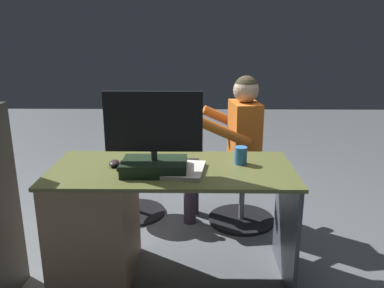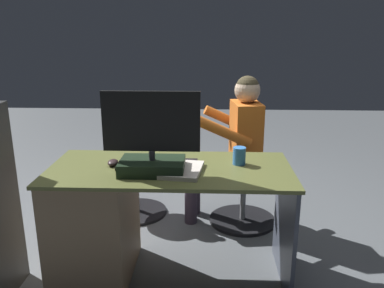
{
  "view_description": "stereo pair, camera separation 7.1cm",
  "coord_description": "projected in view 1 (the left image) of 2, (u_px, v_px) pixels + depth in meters",
  "views": [
    {
      "loc": [
        -0.15,
        2.63,
        1.52
      ],
      "look_at": [
        -0.11,
        -0.01,
        0.75
      ],
      "focal_mm": 37.07,
      "sensor_mm": 36.0,
      "label": 1
    },
    {
      "loc": [
        -0.22,
        2.63,
        1.52
      ],
      "look_at": [
        -0.11,
        -0.01,
        0.75
      ],
      "focal_mm": 37.07,
      "sensor_mm": 36.0,
      "label": 2
    }
  ],
  "objects": [
    {
      "name": "ground_plane",
      "position": [
        177.0,
        241.0,
        2.95
      ],
      "size": [
        10.0,
        10.0,
        0.0
      ],
      "primitive_type": "plane",
      "color": "#585D61"
    },
    {
      "name": "teddy_bear",
      "position": [
        133.0,
        144.0,
        3.23
      ],
      "size": [
        0.24,
        0.24,
        0.35
      ],
      "color": "#DAAD86",
      "rests_on": "office_chair_teddy"
    },
    {
      "name": "cup",
      "position": [
        241.0,
        155.0,
        2.41
      ],
      "size": [
        0.08,
        0.08,
        0.11
      ],
      "primitive_type": "cylinder",
      "color": "#3372BF",
      "rests_on": "desk"
    },
    {
      "name": "person",
      "position": [
        232.0,
        139.0,
        3.08
      ],
      "size": [
        0.59,
        0.52,
        1.19
      ],
      "color": "orange",
      "rests_on": "ground_plane"
    },
    {
      "name": "computer_mouse",
      "position": [
        114.0,
        163.0,
        2.38
      ],
      "size": [
        0.06,
        0.1,
        0.04
      ],
      "primitive_type": "ellipsoid",
      "color": "#2E2022",
      "rests_on": "desk"
    },
    {
      "name": "tv_remote",
      "position": [
        123.0,
        166.0,
        2.36
      ],
      "size": [
        0.05,
        0.15,
        0.02
      ],
      "primitive_type": "cube",
      "rotation": [
        0.0,
        0.0,
        0.02
      ],
      "color": "black",
      "rests_on": "desk"
    },
    {
      "name": "office_chair_teddy",
      "position": [
        135.0,
        184.0,
        3.31
      ],
      "size": [
        0.5,
        0.5,
        0.46
      ],
      "color": "black",
      "rests_on": "ground_plane"
    },
    {
      "name": "desk",
      "position": [
        110.0,
        219.0,
        2.46
      ],
      "size": [
        1.45,
        0.66,
        0.73
      ],
      "color": "brown",
      "rests_on": "ground_plane"
    },
    {
      "name": "visitor_chair",
      "position": [
        242.0,
        192.0,
        3.19
      ],
      "size": [
        0.54,
        0.54,
        0.46
      ],
      "color": "black",
      "rests_on": "ground_plane"
    },
    {
      "name": "monitor",
      "position": [
        154.0,
        148.0,
        2.24
      ],
      "size": [
        0.55,
        0.24,
        0.47
      ],
      "color": "black",
      "rests_on": "desk"
    },
    {
      "name": "notebook_binder",
      "position": [
        184.0,
        170.0,
        2.28
      ],
      "size": [
        0.26,
        0.33,
        0.02
      ],
      "primitive_type": "cube",
      "rotation": [
        0.0,
        0.0,
        -0.13
      ],
      "color": "beige",
      "rests_on": "desk"
    },
    {
      "name": "keyboard",
      "position": [
        164.0,
        163.0,
        2.4
      ],
      "size": [
        0.42,
        0.14,
        0.02
      ],
      "primitive_type": "cube",
      "color": "black",
      "rests_on": "desk"
    }
  ]
}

